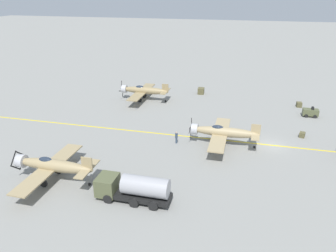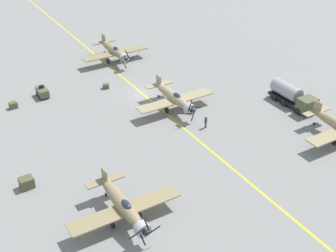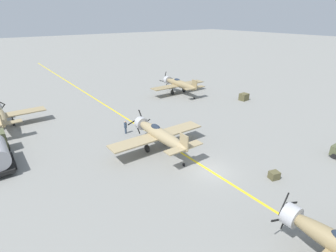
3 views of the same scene
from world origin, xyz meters
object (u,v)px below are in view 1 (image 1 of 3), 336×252
object	(u,v)px
supply_crate_outboard	(302,135)
fuel_tanker	(133,188)
airplane_mid_center	(223,132)
airplane_far_right	(143,90)
supply_crate_by_tanker	(201,91)
tow_tractor	(310,112)
ground_crew_walking	(176,137)
airplane_far_left	(52,165)
supply_crate_mid_lane	(299,105)

from	to	relation	value
supply_crate_outboard	fuel_tanker	bearing A→B (deg)	137.77
fuel_tanker	supply_crate_outboard	world-z (taller)	fuel_tanker
airplane_mid_center	airplane_far_right	bearing A→B (deg)	43.22
airplane_far_right	supply_crate_by_tanker	world-z (taller)	airplane_far_right
fuel_tanker	tow_tractor	size ratio (longest dim) A/B	3.08
airplane_far_right	ground_crew_walking	bearing A→B (deg)	-133.97
airplane_far_left	fuel_tanker	distance (m)	10.48
fuel_tanker	tow_tractor	distance (m)	37.79
fuel_tanker	tow_tractor	bearing A→B (deg)	-35.23
tow_tractor	supply_crate_outboard	bearing A→B (deg)	165.76
supply_crate_outboard	supply_crate_by_tanker	bearing A→B (deg)	45.28
airplane_far_right	fuel_tanker	world-z (taller)	airplane_far_right
fuel_tanker	ground_crew_walking	size ratio (longest dim) A/B	4.47
airplane_mid_center	ground_crew_walking	distance (m)	6.65
fuel_tanker	supply_crate_by_tanker	size ratio (longest dim) A/B	5.22
airplane_mid_center	ground_crew_walking	size ratio (longest dim) A/B	6.70
airplane_far_right	supply_crate_outboard	world-z (taller)	airplane_far_right
airplane_far_left	ground_crew_walking	world-z (taller)	airplane_far_left
airplane_far_right	tow_tractor	size ratio (longest dim) A/B	4.62
airplane_far_right	supply_crate_mid_lane	distance (m)	30.17
airplane_far_left	supply_crate_mid_lane	world-z (taller)	airplane_far_left
tow_tractor	fuel_tanker	bearing A→B (deg)	144.77
supply_crate_by_tanker	supply_crate_mid_lane	bearing A→B (deg)	-100.90
airplane_far_left	airplane_far_right	bearing A→B (deg)	-12.30
supply_crate_by_tanker	supply_crate_outboard	bearing A→B (deg)	-134.72
airplane_mid_center	fuel_tanker	world-z (taller)	airplane_mid_center
airplane_far_right	airplane_far_left	xyz separation A→B (m)	(-31.11, 0.92, 0.00)
supply_crate_by_tanker	supply_crate_mid_lane	size ratio (longest dim) A/B	1.40
airplane_far_left	supply_crate_by_tanker	bearing A→B (deg)	-27.37
airplane_mid_center	supply_crate_outboard	distance (m)	12.97
airplane_mid_center	supply_crate_by_tanker	bearing A→B (deg)	13.11
airplane_far_right	tow_tractor	distance (m)	31.33
airplane_mid_center	supply_crate_mid_lane	size ratio (longest dim) A/B	10.96
supply_crate_mid_lane	ground_crew_walking	bearing A→B (deg)	137.77
fuel_tanker	supply_crate_by_tanker	bearing A→B (deg)	-1.59
airplane_mid_center	fuel_tanker	distance (m)	17.55
tow_tractor	supply_crate_outboard	world-z (taller)	tow_tractor
airplane_far_right	supply_crate_by_tanker	distance (m)	12.76
tow_tractor	supply_crate_mid_lane	distance (m)	5.06
airplane_far_left	fuel_tanker	world-z (taller)	airplane_far_left
airplane_far_left	supply_crate_mid_lane	distance (m)	46.24
supply_crate_by_tanker	supply_crate_outboard	size ratio (longest dim) A/B	1.66
airplane_mid_center	tow_tractor	world-z (taller)	airplane_mid_center
airplane_far_left	ground_crew_walking	distance (m)	17.77
airplane_far_right	airplane_far_left	world-z (taller)	airplane_far_right
airplane_far_right	tow_tractor	bearing A→B (deg)	-78.14
airplane_far_right	ground_crew_walking	size ratio (longest dim) A/B	6.70
supply_crate_by_tanker	supply_crate_mid_lane	distance (m)	19.74
ground_crew_walking	supply_crate_outboard	bearing A→B (deg)	-69.61
fuel_tanker	supply_crate_mid_lane	bearing A→B (deg)	-29.82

